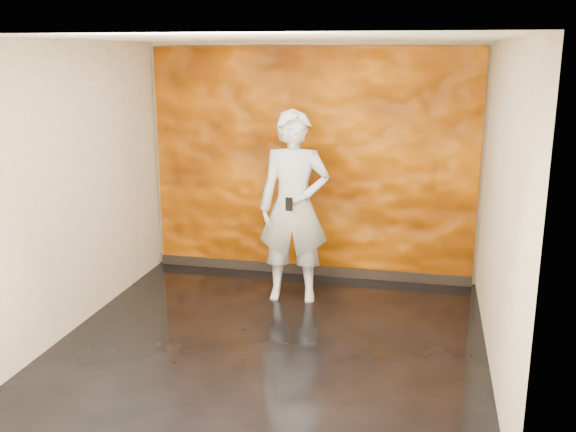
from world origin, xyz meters
name	(u,v)px	position (x,y,z in m)	size (l,w,h in m)	color
room	(271,198)	(0.00, 0.00, 1.40)	(4.02, 4.02, 2.81)	black
feature_wall	(311,164)	(0.00, 1.96, 1.38)	(3.90, 0.06, 2.75)	#D96800
baseboard	(310,270)	(0.00, 1.92, 0.06)	(3.90, 0.04, 0.12)	black
man	(294,207)	(-0.03, 1.11, 1.05)	(0.77, 0.50, 2.10)	#9CA1AD
phone	(289,204)	(-0.02, 0.81, 1.16)	(0.08, 0.02, 0.14)	black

